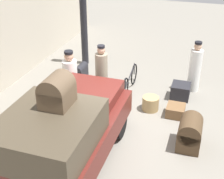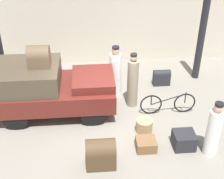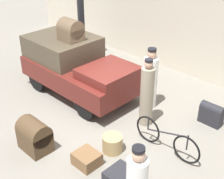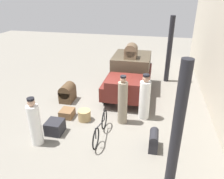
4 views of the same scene
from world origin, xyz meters
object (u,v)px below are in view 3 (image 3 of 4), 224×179
object	(u,v)px
trunk_on_truck_roof	(71,31)
conductor_in_dark_uniform	(147,95)
suitcase_black_upright	(35,135)
trunk_umber_medium	(87,159)
truck	(77,65)
wicker_basket	(112,144)
trunk_wicker_pale	(211,113)
bicycle	(166,139)
porter_lifting_near_truck	(150,81)

from	to	relation	value
trunk_on_truck_roof	conductor_in_dark_uniform	bearing A→B (deg)	2.39
suitcase_black_upright	trunk_umber_medium	xyz separation A→B (m)	(1.25, 0.49, -0.24)
trunk_umber_medium	conductor_in_dark_uniform	bearing A→B (deg)	92.27
truck	conductor_in_dark_uniform	size ratio (longest dim) A/B	1.97
trunk_umber_medium	trunk_on_truck_roof	bearing A→B (deg)	144.97
wicker_basket	conductor_in_dark_uniform	world-z (taller)	conductor_in_dark_uniform
conductor_in_dark_uniform	trunk_wicker_pale	bearing A→B (deg)	43.54
conductor_in_dark_uniform	trunk_on_truck_roof	distance (m)	2.98
trunk_wicker_pale	suitcase_black_upright	world-z (taller)	suitcase_black_upright
truck	trunk_wicker_pale	size ratio (longest dim) A/B	5.99
conductor_in_dark_uniform	trunk_umber_medium	world-z (taller)	conductor_in_dark_uniform
bicycle	porter_lifting_near_truck	xyz separation A→B (m)	(-1.52, 1.29, 0.45)
truck	conductor_in_dark_uniform	xyz separation A→B (m)	(2.61, 0.12, -0.04)
trunk_umber_medium	bicycle	bearing A→B (deg)	58.61
bicycle	suitcase_black_upright	distance (m)	3.02
suitcase_black_upright	trunk_umber_medium	distance (m)	1.36
bicycle	trunk_umber_medium	bearing A→B (deg)	-121.39
porter_lifting_near_truck	trunk_umber_medium	xyz separation A→B (m)	(0.56, -2.87, -0.66)
bicycle	suitcase_black_upright	xyz separation A→B (m)	(-2.21, -2.06, 0.04)
trunk_wicker_pale	trunk_on_truck_roof	distance (m)	4.52
trunk_wicker_pale	suitcase_black_upright	size ratio (longest dim) A/B	0.77
trunk_wicker_pale	trunk_umber_medium	world-z (taller)	trunk_wicker_pale
bicycle	trunk_umber_medium	xyz separation A→B (m)	(-0.96, -1.58, -0.20)
suitcase_black_upright	trunk_on_truck_roof	xyz separation A→B (m)	(-1.62, 2.50, 1.52)
conductor_in_dark_uniform	trunk_on_truck_roof	world-z (taller)	trunk_on_truck_roof
trunk_wicker_pale	trunk_umber_medium	xyz separation A→B (m)	(-1.15, -3.30, -0.16)
truck	trunk_umber_medium	distance (m)	3.44
wicker_basket	suitcase_black_upright	distance (m)	1.80
bicycle	trunk_wicker_pale	size ratio (longest dim) A/B	2.90
truck	wicker_basket	xyz separation A→B (m)	(2.77, -1.29, -0.69)
trunk_wicker_pale	trunk_on_truck_roof	bearing A→B (deg)	-162.20
conductor_in_dark_uniform	suitcase_black_upright	world-z (taller)	conductor_in_dark_uniform
truck	bicycle	bearing A→B (deg)	-6.78
truck	suitcase_black_upright	distance (m)	2.93
bicycle	wicker_basket	distance (m)	1.24
conductor_in_dark_uniform	trunk_wicker_pale	world-z (taller)	conductor_in_dark_uniform
conductor_in_dark_uniform	trunk_umber_medium	bearing A→B (deg)	-87.73
conductor_in_dark_uniform	trunk_umber_medium	size ratio (longest dim) A/B	3.43
truck	wicker_basket	size ratio (longest dim) A/B	7.70
trunk_wicker_pale	suitcase_black_upright	distance (m)	4.49
porter_lifting_near_truck	bicycle	bearing A→B (deg)	-40.27
conductor_in_dark_uniform	truck	bearing A→B (deg)	-177.45
truck	porter_lifting_near_truck	xyz separation A→B (m)	(2.13, 0.85, -0.09)
porter_lifting_near_truck	trunk_umber_medium	world-z (taller)	porter_lifting_near_truck
truck	bicycle	xyz separation A→B (m)	(3.65, -0.43, -0.54)
truck	porter_lifting_near_truck	size ratio (longest dim) A/B	2.05
wicker_basket	trunk_umber_medium	bearing A→B (deg)	-96.02
trunk_on_truck_roof	suitcase_black_upright	bearing A→B (deg)	-56.96
trunk_wicker_pale	conductor_in_dark_uniform	bearing A→B (deg)	-136.46
wicker_basket	porter_lifting_near_truck	size ratio (longest dim) A/B	0.27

